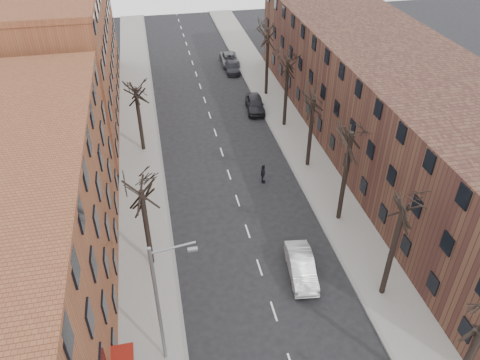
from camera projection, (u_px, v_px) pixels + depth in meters
sidewalk_left at (139, 145)px, 47.63m from camera, size 4.00×90.00×0.15m
sidewalk_right at (290, 129)px, 50.26m from camera, size 4.00×90.00×0.15m
building_left_far at (52, 53)px, 49.44m from camera, size 12.00×28.00×14.00m
building_right at (389, 101)px, 44.73m from camera, size 12.00×50.00×10.00m
tree_right_b at (381, 293)px, 31.94m from camera, size 5.20×5.20×10.80m
tree_right_c at (338, 219)px, 38.31m from camera, size 5.20×5.20×11.60m
tree_right_d at (307, 165)px, 44.67m from camera, size 5.20×5.20×10.00m
tree_right_e at (284, 125)px, 51.04m from camera, size 5.20×5.20×10.80m
tree_right_f at (266, 94)px, 57.40m from camera, size 5.20×5.20×11.60m
tree_left_a at (152, 263)px, 34.22m from camera, size 5.20×5.20×9.50m
tree_left_b at (144, 150)px, 46.95m from camera, size 5.20×5.20×9.50m
streetlight at (161, 302)px, 25.02m from camera, size 2.45×0.22×9.03m
silver_sedan at (301, 267)px, 32.86m from camera, size 2.23×4.99×1.59m
parked_car_near at (255, 104)px, 53.43m from camera, size 2.43×5.01×1.65m
parked_car_mid at (232, 67)px, 62.77m from camera, size 2.04×4.54×1.29m
parked_car_far at (230, 59)px, 64.91m from camera, size 2.52×5.17×1.42m
pedestrian_crossing at (263, 174)px, 41.91m from camera, size 0.77×1.18×1.86m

